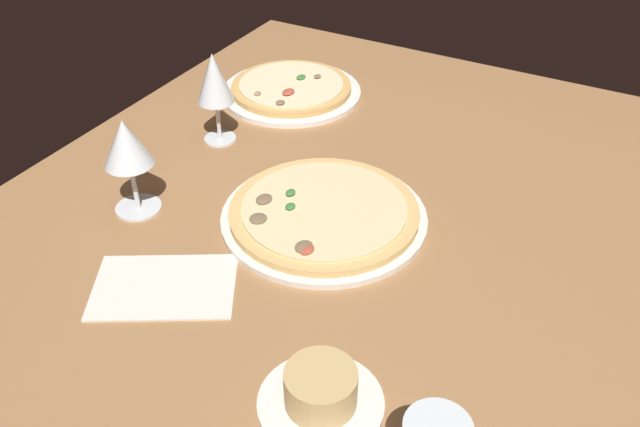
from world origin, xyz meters
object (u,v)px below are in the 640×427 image
object	(u,v)px
pizza_main	(324,214)
wine_glass_near	(127,147)
pizza_side	(291,89)
wine_glass_far	(214,81)
ramekin_on_saucer	(321,393)
paper_menu	(164,286)

from	to	relation	value
pizza_main	wine_glass_near	bearing A→B (deg)	-67.16
pizza_side	wine_glass_far	bearing A→B (deg)	-5.93
pizza_side	wine_glass_near	size ratio (longest dim) A/B	1.79
ramekin_on_saucer	wine_glass_near	xyz separation A→B (cm)	(-20.35, -45.42, 9.62)
pizza_side	wine_glass_far	distance (cm)	25.59
pizza_main	ramekin_on_saucer	world-z (taller)	ramekin_on_saucer
pizza_side	paper_menu	distance (cm)	62.48
pizza_side	wine_glass_far	xyz separation A→B (cm)	(22.90, -2.38, 11.17)
wine_glass_far	pizza_side	bearing A→B (deg)	174.07
wine_glass_near	pizza_main	bearing A→B (deg)	112.84
wine_glass_far	wine_glass_near	world-z (taller)	wine_glass_far
pizza_side	pizza_main	bearing A→B (deg)	37.22
pizza_main	pizza_side	xyz separation A→B (cm)	(-35.76, -27.16, -0.04)
pizza_main	paper_menu	bearing A→B (deg)	-26.58
wine_glass_far	wine_glass_near	size ratio (longest dim) A/B	1.06
paper_menu	pizza_main	bearing A→B (deg)	123.54
pizza_side	paper_menu	world-z (taller)	pizza_side
pizza_main	pizza_side	distance (cm)	44.90
pizza_main	paper_menu	distance (cm)	27.94
wine_glass_far	pizza_main	bearing A→B (deg)	66.47
ramekin_on_saucer	paper_menu	size ratio (longest dim) A/B	0.75
pizza_main	wine_glass_near	xyz separation A→B (cm)	(11.96, -28.40, 10.71)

